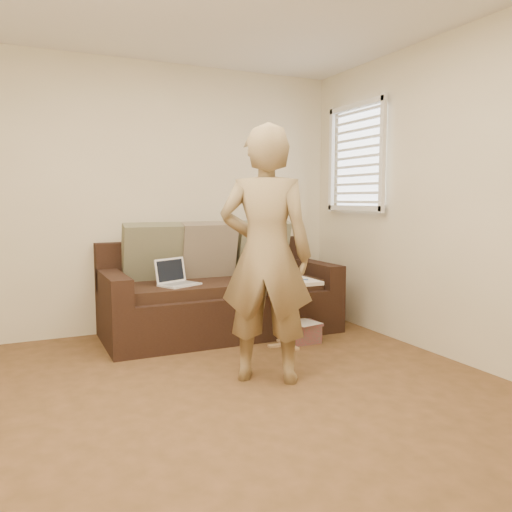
# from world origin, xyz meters

# --- Properties ---
(floor) EXTENTS (4.50, 4.50, 0.00)m
(floor) POSITION_xyz_m (0.00, 0.00, 0.00)
(floor) COLOR #4C371C
(floor) RESTS_ON ground
(wall_back) EXTENTS (4.00, 0.00, 4.00)m
(wall_back) POSITION_xyz_m (0.00, 2.25, 1.30)
(wall_back) COLOR beige
(wall_back) RESTS_ON ground
(wall_right) EXTENTS (0.00, 4.50, 4.50)m
(wall_right) POSITION_xyz_m (2.00, 0.00, 1.30)
(wall_right) COLOR beige
(wall_right) RESTS_ON ground
(window_blinds) EXTENTS (0.12, 0.88, 1.08)m
(window_blinds) POSITION_xyz_m (1.95, 1.50, 1.70)
(window_blinds) COLOR white
(window_blinds) RESTS_ON wall_right
(sofa) EXTENTS (2.20, 0.95, 0.85)m
(sofa) POSITION_xyz_m (0.61, 1.77, 0.42)
(sofa) COLOR black
(sofa) RESTS_ON ground
(pillow_left) EXTENTS (0.55, 0.29, 0.57)m
(pillow_left) POSITION_xyz_m (0.01, 2.02, 0.79)
(pillow_left) COLOR #64644A
(pillow_left) RESTS_ON sofa
(pillow_mid) EXTENTS (0.55, 0.27, 0.57)m
(pillow_mid) POSITION_xyz_m (0.56, 1.98, 0.79)
(pillow_mid) COLOR #6B5E4C
(pillow_mid) RESTS_ON sofa
(pillow_right) EXTENTS (0.55, 0.28, 0.57)m
(pillow_right) POSITION_xyz_m (1.16, 2.01, 0.79)
(pillow_right) COLOR #64644A
(pillow_right) RESTS_ON sofa
(laptop_silver) EXTENTS (0.38, 0.28, 0.24)m
(laptop_silver) POSITION_xyz_m (1.05, 1.69, 0.52)
(laptop_silver) COLOR #B7BABC
(laptop_silver) RESTS_ON sofa
(laptop_white) EXTENTS (0.41, 0.36, 0.24)m
(laptop_white) POSITION_xyz_m (0.16, 1.64, 0.52)
(laptop_white) COLOR white
(laptop_white) RESTS_ON sofa
(person) EXTENTS (0.79, 0.73, 1.80)m
(person) POSITION_xyz_m (0.44, 0.45, 0.90)
(person) COLOR olive
(person) RESTS_ON ground
(side_table) EXTENTS (0.53, 0.37, 0.58)m
(side_table) POSITION_xyz_m (0.99, 1.15, 0.29)
(side_table) COLOR silver
(side_table) RESTS_ON ground
(drinking_glass) EXTENTS (0.07, 0.07, 0.12)m
(drinking_glass) POSITION_xyz_m (0.85, 1.21, 0.64)
(drinking_glass) COLOR silver
(drinking_glass) RESTS_ON side_table
(scissors) EXTENTS (0.19, 0.11, 0.02)m
(scissors) POSITION_xyz_m (1.06, 1.10, 0.59)
(scissors) COLOR silver
(scissors) RESTS_ON side_table
(paper_on_table) EXTENTS (0.25, 0.33, 0.00)m
(paper_on_table) POSITION_xyz_m (1.03, 1.19, 0.58)
(paper_on_table) COLOR white
(paper_on_table) RESTS_ON side_table
(striped_box) EXTENTS (0.30, 0.30, 0.19)m
(striped_box) POSITION_xyz_m (1.16, 1.20, 0.09)
(striped_box) COLOR red
(striped_box) RESTS_ON ground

